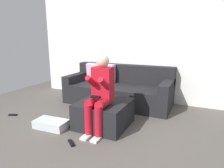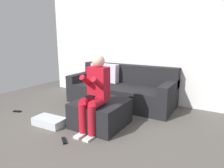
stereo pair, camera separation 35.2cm
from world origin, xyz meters
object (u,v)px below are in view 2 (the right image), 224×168
Objects in this scene: couch_sectional at (121,89)px; storage_bin at (49,121)px; remote_under_side_table at (17,111)px; remote_near_ottoman at (64,141)px; person_seated at (95,92)px; ottoman at (101,113)px; remote_by_storage_bin at (66,123)px.

couch_sectional is 4.29× the size of storage_bin.
remote_near_ottoman is at bearing -33.91° from remote_under_side_table.
person_seated is 2.21× the size of storage_bin.
person_seated is 0.80m from remote_near_ottoman.
couch_sectional is 1.43m from person_seated.
ottoman is at bearing -78.31° from couch_sectional.
couch_sectional is 1.90m from remote_near_ottoman.
storage_bin is at bearing -106.01° from remote_by_storage_bin.
couch_sectional is 1.94× the size of person_seated.
storage_bin reaches higher than remote_under_side_table.
person_seated reaches higher than ottoman.
ottoman is at bearing -9.71° from remote_under_side_table.
couch_sectional is 12.19× the size of remote_by_storage_bin.
ottoman is 1.74m from remote_under_side_table.
storage_bin is at bearing -149.26° from ottoman.
remote_near_ottoman is at bearing -109.60° from person_seated.
remote_under_side_table is at bearing -155.22° from remote_near_ottoman.
couch_sectional reaches higher than ottoman.
storage_bin is (-0.71, -0.42, -0.14)m from ottoman.
storage_bin is 0.99m from remote_under_side_table.
ottoman reaches higher than remote_by_storage_bin.
couch_sectional is at bearing 114.33° from remote_by_storage_bin.
ottoman is 4.31× the size of remote_near_ottoman.
remote_by_storage_bin is (-0.37, 0.44, 0.00)m from remote_near_ottoman.
storage_bin is at bearing -26.46° from remote_under_side_table.
couch_sectional is at bearing 73.68° from storage_bin.
couch_sectional is 1.68m from storage_bin.
couch_sectional is 2.10m from remote_under_side_table.
couch_sectional reaches higher than storage_bin.
couch_sectional reaches higher than remote_by_storage_bin.
couch_sectional reaches higher than remote_near_ottoman.
storage_bin is 0.63m from remote_near_ottoman.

